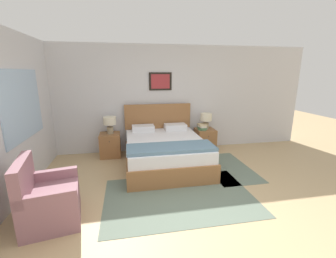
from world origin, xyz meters
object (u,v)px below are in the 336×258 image
Objects in this scene: armchair at (48,200)px; bed at (165,151)px; nightstand_near_window at (110,145)px; nightstand_by_door at (205,140)px; table_lamp_by_door at (206,119)px; table_lamp_near_window at (110,122)px.

bed is at bearing 120.21° from armchair.
armchair is 1.64× the size of nightstand_near_window.
nightstand_by_door is at bearing 0.00° from nightstand_near_window.
table_lamp_by_door reaches higher than armchair.
armchair is 3.83m from nightstand_by_door.
table_lamp_by_door is at bearing -3.66° from nightstand_by_door.
armchair is 2.24× the size of table_lamp_by_door.
nightstand_by_door is at bearing 33.13° from bed.
bed is at bearing -33.13° from nightstand_near_window.
bed is 2.27× the size of armchair.
table_lamp_near_window is 2.35m from table_lamp_by_door.
table_lamp_by_door is (2.37, -0.00, 0.54)m from nightstand_near_window.
bed reaches higher than nightstand_near_window.
table_lamp_by_door reaches higher than nightstand_by_door.
table_lamp_near_window is at bearing 153.36° from armchair.
bed is 1.50m from table_lamp_by_door.
bed reaches higher than nightstand_by_door.
armchair is at bearing -106.15° from table_lamp_near_window.
table_lamp_near_window and table_lamp_by_door have the same top height.
nightstand_near_window is 1.37× the size of table_lamp_by_door.
nightstand_by_door is 2.40m from table_lamp_near_window.
table_lamp_near_window is at bearing 180.00° from table_lamp_by_door.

